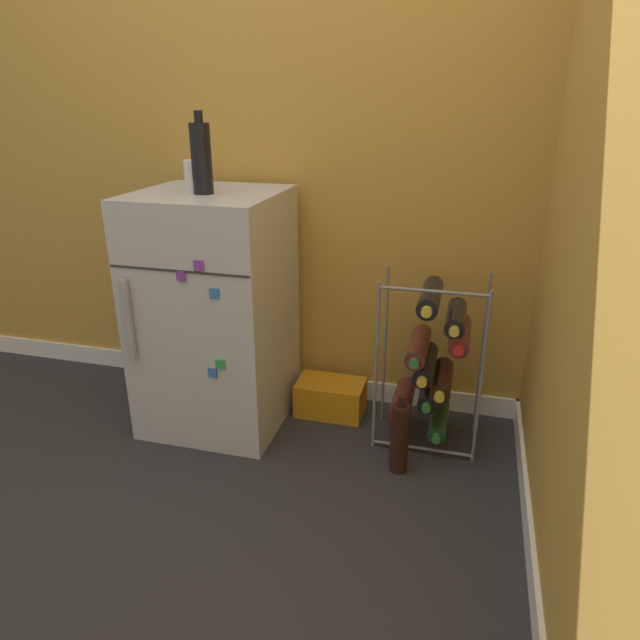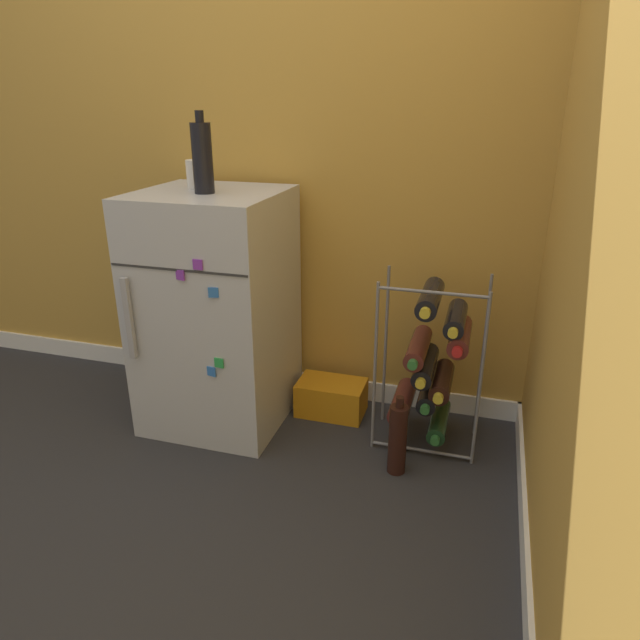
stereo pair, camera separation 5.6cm
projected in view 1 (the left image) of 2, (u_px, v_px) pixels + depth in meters
ground_plane at (256, 461)px, 2.16m from camera, size 14.00×14.00×0.00m
wall_back at (299, 109)px, 2.25m from camera, size 6.94×0.07×2.50m
mini_fridge at (216, 312)px, 2.29m from camera, size 0.54×0.56×0.95m
wine_rack at (432, 361)px, 2.17m from camera, size 0.39×0.32×0.68m
soda_box at (331, 397)px, 2.46m from camera, size 0.29×0.18×0.15m
fridge_top_cup at (194, 175)px, 2.17m from camera, size 0.08×0.08×0.11m
fridge_top_bottle at (201, 158)px, 2.03m from camera, size 0.07×0.07×0.29m
loose_bottle_floor at (400, 438)px, 2.06m from camera, size 0.07×0.07×0.31m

